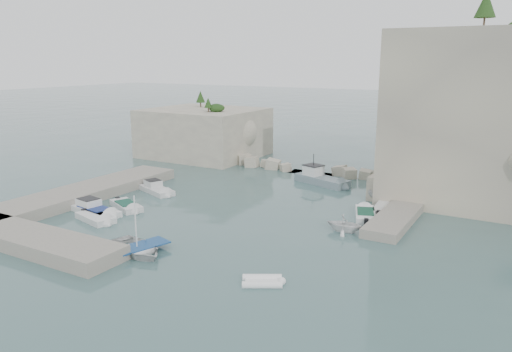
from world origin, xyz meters
The scene contains 20 objects.
ground centered at (0.00, 0.00, 0.00)m, with size 400.00×400.00×0.00m, color #446666.
cliff_terrace centered at (13.00, 18.00, 1.25)m, with size 8.00×10.00×2.50m, color beige.
outcrop_west centered at (-20.00, 25.00, 3.50)m, with size 16.00×14.00×7.00m, color beige.
quay_west centered at (-17.00, -1.00, 0.55)m, with size 5.00×24.00×1.10m, color #9E9689.
quay_south centered at (-10.00, -12.50, 0.55)m, with size 18.00×4.00×1.10m, color #9E9689.
ledge_east centered at (13.50, 10.00, 0.40)m, with size 3.00×16.00×0.80m, color #9E9689.
breakwater centered at (-1.00, 22.00, 0.70)m, with size 28.00×3.00×1.40m, color beige.
motorboat_b centered at (-11.82, 4.72, 0.00)m, with size 5.57×1.82×1.40m, color silver, non-canonical shape.
motorboat_e centered at (-10.09, -5.51, 0.00)m, with size 4.62×1.89×0.70m, color silver, non-canonical shape.
motorboat_c centered at (-10.40, -1.33, 0.00)m, with size 4.87×1.77×0.70m, color silver, non-canonical shape.
motorboat_d centered at (-11.89, -4.00, 0.00)m, with size 6.67×1.98×1.40m, color white, non-canonical shape.
rowboat centered at (-1.38, -9.45, 0.00)m, with size 3.85×5.40×1.12m, color silver.
inflatable_dinghy centered at (9.32, -9.28, 0.00)m, with size 2.84×1.38×0.44m, color white, non-canonical shape.
tender_east_a centered at (10.41, 2.97, 0.00)m, with size 2.68×3.10×1.63m, color white.
tender_east_b centered at (10.68, 7.68, 0.00)m, with size 5.04×1.72×0.70m, color white, non-canonical shape.
tender_east_c centered at (11.56, 10.61, 0.00)m, with size 4.85×1.57×0.70m, color silver, non-canonical shape.
tender_east_d centered at (10.89, 13.19, 0.00)m, with size 1.53×4.06×1.57m, color silver.
work_boat centered at (2.31, 17.37, 0.00)m, with size 7.54×2.23×2.20m, color slate, non-canonical shape.
rowboat_mast centered at (-1.38, -9.45, 2.66)m, with size 0.10×0.10×4.20m, color white.
vegetation centered at (17.83, 24.40, 17.93)m, with size 53.48×13.88×13.40m.
Camera 1 is at (23.98, -35.39, 14.24)m, focal length 35.00 mm.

